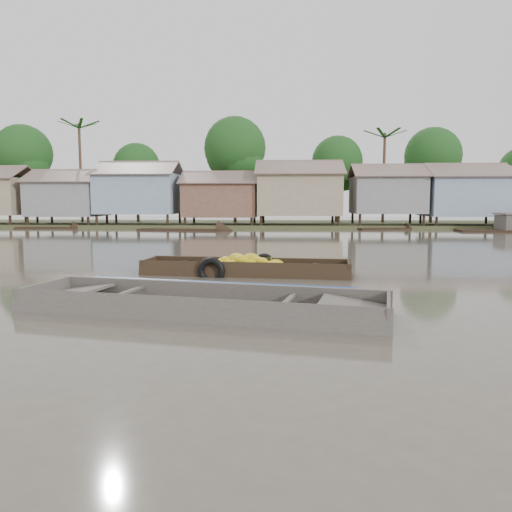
{
  "coord_description": "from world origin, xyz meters",
  "views": [
    {
      "loc": [
        1.2,
        -11.02,
        2.1
      ],
      "look_at": [
        0.57,
        0.81,
        0.8
      ],
      "focal_mm": 35.0,
      "sensor_mm": 36.0,
      "label": 1
    }
  ],
  "objects": [
    {
      "name": "banana_boat",
      "position": [
        0.05,
        3.23,
        0.18
      ],
      "size": [
        6.09,
        2.04,
        0.83
      ],
      "rotation": [
        0.0,
        0.0,
        -0.1
      ],
      "color": "black",
      "rests_on": "ground"
    },
    {
      "name": "distant_boats",
      "position": [
        13.18,
        25.01,
        0.24
      ],
      "size": [
        42.85,
        4.44,
        1.38
      ],
      "color": "black",
      "rests_on": "ground"
    },
    {
      "name": "ground",
      "position": [
        0.0,
        0.0,
        0.0
      ],
      "size": [
        120.0,
        120.0,
        0.0
      ],
      "primitive_type": "plane",
      "color": "#4E463C",
      "rests_on": "ground"
    },
    {
      "name": "riverbank",
      "position": [
        3.03,
        31.86,
        3.07
      ],
      "size": [
        120.0,
        12.47,
        10.22
      ],
      "color": "#384723",
      "rests_on": "ground"
    },
    {
      "name": "viewer_boat",
      "position": [
        -0.33,
        -1.73,
        0.05
      ],
      "size": [
        7.29,
        3.26,
        0.57
      ],
      "rotation": [
        0.0,
        0.0,
        -0.21
      ],
      "color": "#433D39",
      "rests_on": "ground"
    }
  ]
}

